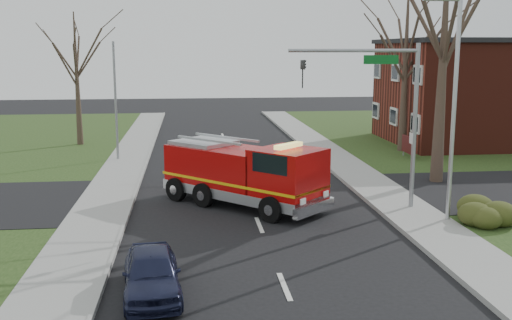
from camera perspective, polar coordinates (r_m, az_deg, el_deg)
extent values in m
plane|color=black|center=(22.76, 0.32, -6.23)|extent=(120.00, 120.00, 0.00)
cube|color=gray|center=(24.23, 15.10, -5.37)|extent=(2.40, 80.00, 0.15)
cube|color=gray|center=(22.88, -15.39, -6.33)|extent=(2.40, 80.00, 0.15)
cube|color=#5E2016|center=(45.23, 22.18, 5.87)|extent=(15.00, 10.00, 7.00)
cube|color=black|center=(45.13, 22.50, 10.43)|extent=(15.40, 10.40, 0.30)
cube|color=silver|center=(42.29, 12.99, 4.07)|extent=(0.12, 1.40, 1.20)
cube|color=#471011|center=(36.99, 14.34, 1.39)|extent=(0.12, 2.00, 1.00)
cylinder|color=gray|center=(36.33, 14.75, 0.49)|extent=(0.08, 0.08, 0.90)
cylinder|color=gray|center=(37.80, 13.88, 0.91)|extent=(0.08, 0.08, 0.90)
ellipsoid|color=#353E16|center=(24.40, 22.17, -4.45)|extent=(2.80, 2.00, 0.90)
cone|color=#3B2C23|center=(30.17, 17.36, 8.99)|extent=(0.64, 0.64, 12.00)
cone|color=#3B2C23|center=(39.09, 14.02, 8.30)|extent=(0.56, 0.56, 10.50)
cone|color=#3B2C23|center=(42.35, -16.68, 7.30)|extent=(0.44, 0.44, 9.00)
cylinder|color=gray|center=(25.05, 14.86, 2.93)|extent=(0.18, 0.18, 6.80)
cylinder|color=gray|center=(24.03, 9.33, 10.25)|extent=(5.20, 0.14, 0.14)
cube|color=#0C591E|center=(24.35, 11.83, 9.34)|extent=(1.40, 0.06, 0.35)
imported|color=black|center=(23.57, 4.55, 9.50)|extent=(0.22, 0.18, 1.10)
cylinder|color=#B7BABF|center=(23.41, 18.31, 4.21)|extent=(0.16, 0.16, 8.40)
cylinder|color=gray|center=(36.02, -13.22, 5.37)|extent=(0.14, 0.14, 7.00)
cube|color=#A50807|center=(25.97, -3.19, -0.87)|extent=(5.09, 5.14, 1.95)
cube|color=#A50807|center=(23.74, 3.08, -1.61)|extent=(3.41, 3.41, 2.22)
cube|color=#B7BABF|center=(25.41, -1.32, -2.93)|extent=(6.78, 6.88, 0.42)
cube|color=#E5B20C|center=(25.30, -1.33, -1.80)|extent=(6.79, 6.89, 0.11)
cube|color=black|center=(23.03, 5.14, -0.25)|extent=(1.58, 1.54, 0.79)
cube|color=#E5D866|center=(23.51, 3.11, 1.38)|extent=(1.29, 1.27, 0.17)
cylinder|color=black|center=(23.01, 1.46, -4.72)|extent=(0.94, 0.96, 1.02)
cylinder|color=black|center=(24.89, 4.88, -3.58)|extent=(0.94, 0.96, 1.02)
cylinder|color=black|center=(26.48, -7.60, -2.78)|extent=(0.94, 0.96, 1.02)
cylinder|color=black|center=(28.13, -4.02, -1.92)|extent=(0.94, 0.96, 1.02)
imported|color=#1A1E3A|center=(16.61, -9.92, -10.53)|extent=(1.82, 3.86, 1.28)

